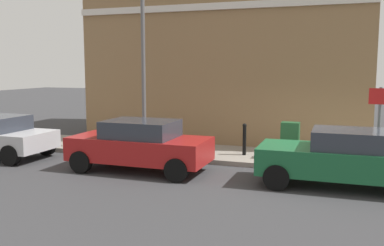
% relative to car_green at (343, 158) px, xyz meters
% --- Properties ---
extents(ground, '(80.00, 80.00, 0.00)m').
position_rel_car_green_xyz_m(ground, '(0.66, 1.12, -0.75)').
color(ground, '#38383A').
extents(sidewalk, '(2.58, 30.00, 0.15)m').
position_rel_car_green_xyz_m(sidewalk, '(2.58, 7.12, -0.68)').
color(sidewalk, gray).
rests_on(sidewalk, ground).
extents(corner_building, '(7.15, 10.87, 7.92)m').
position_rel_car_green_xyz_m(corner_building, '(7.39, 4.55, 3.21)').
color(corner_building, olive).
rests_on(corner_building, ground).
extents(car_green, '(1.87, 4.09, 1.46)m').
position_rel_car_green_xyz_m(car_green, '(0.00, 0.00, 0.00)').
color(car_green, '#195933').
rests_on(car_green, ground).
extents(car_red, '(1.82, 4.02, 1.48)m').
position_rel_car_green_xyz_m(car_red, '(-0.16, 5.53, 0.02)').
color(car_red, maroon).
rests_on(car_red, ground).
extents(utility_cabinet, '(0.46, 0.61, 1.15)m').
position_rel_car_green_xyz_m(utility_cabinet, '(2.28, 1.58, -0.07)').
color(utility_cabinet, '#1E4C28').
rests_on(utility_cabinet, sidewalk).
extents(bollard_near_cabinet, '(0.14, 0.14, 1.04)m').
position_rel_car_green_xyz_m(bollard_near_cabinet, '(2.38, 3.04, -0.05)').
color(bollard_near_cabinet, black).
rests_on(bollard_near_cabinet, sidewalk).
extents(street_sign, '(0.08, 0.60, 2.30)m').
position_rel_car_green_xyz_m(street_sign, '(1.62, -0.89, 0.91)').
color(street_sign, '#59595B').
rests_on(street_sign, sidewalk).
extents(lamppost, '(0.20, 0.44, 5.72)m').
position_rel_car_green_xyz_m(lamppost, '(2.40, 6.64, 2.55)').
color(lamppost, '#59595B').
rests_on(lamppost, sidewalk).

